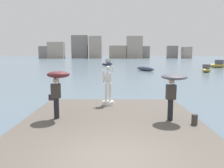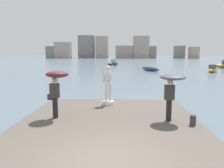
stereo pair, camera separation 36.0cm
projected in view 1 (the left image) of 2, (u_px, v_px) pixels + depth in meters
name	position (u px, v px, depth m)	size (l,w,h in m)	color
ground_plane	(114.00, 68.00, 45.38)	(400.00, 400.00, 0.00)	slate
pier	(111.00, 135.00, 7.99)	(7.32, 10.52, 0.40)	#564F47
statue_white_figure	(108.00, 89.00, 11.69)	(0.60, 0.86, 2.11)	white
onlooker_left	(58.00, 81.00, 9.17)	(1.00, 1.02, 2.04)	black
onlooker_right	(173.00, 83.00, 8.92)	(1.06, 1.07, 1.92)	black
mooring_bollard	(195.00, 119.00, 8.53)	(0.23, 0.23, 0.40)	#38332D
boat_near	(207.00, 69.00, 36.42)	(2.88, 3.29, 1.29)	#B2993D
boat_mid	(218.00, 65.00, 46.91)	(4.31, 1.29, 1.67)	#B2993D
boat_far	(145.00, 69.00, 38.89)	(3.16, 4.78, 0.74)	#2D384C
boat_leftward	(107.00, 63.00, 54.81)	(3.39, 3.27, 1.59)	#2D384C
distant_skyline	(105.00, 49.00, 129.86)	(87.09, 12.63, 13.48)	gray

